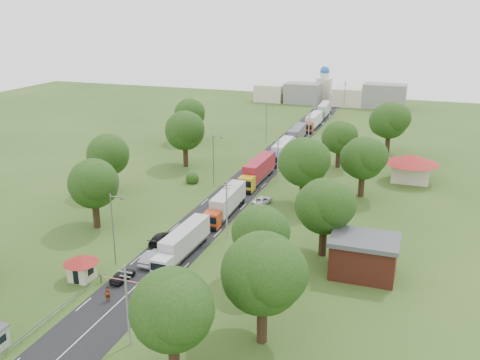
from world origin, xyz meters
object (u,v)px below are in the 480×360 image
at_px(car_lane_mid, 153,257).
at_px(pedestrian_near, 108,295).
at_px(info_sign, 293,150).
at_px(boom_barrier, 123,281).
at_px(truck_0, 182,243).
at_px(guard_booth, 81,264).
at_px(car_lane_front, 123,276).

distance_m(car_lane_mid, pedestrian_near, 10.50).
bearing_deg(info_sign, car_lane_mid, -96.67).
xyz_separation_m(boom_barrier, truck_0, (3.34, 10.08, 1.16)).
bearing_deg(guard_booth, pedestrian_near, -30.35).
bearing_deg(guard_booth, info_sign, 78.32).
distance_m(truck_0, car_lane_mid, 4.45).
height_order(car_lane_front, car_lane_mid, car_lane_mid).
bearing_deg(pedestrian_near, boom_barrier, 78.64).
height_order(guard_booth, truck_0, truck_0).
relative_size(boom_barrier, car_lane_mid, 1.81).
bearing_deg(guard_booth, truck_0, 47.66).
bearing_deg(pedestrian_near, car_lane_mid, 75.24).
bearing_deg(car_lane_mid, boom_barrier, 87.71).
xyz_separation_m(boom_barrier, info_sign, (6.56, 60.00, 2.11)).
bearing_deg(pedestrian_near, car_lane_front, 88.55).
relative_size(boom_barrier, info_sign, 2.25).
height_order(truck_0, car_lane_mid, truck_0).
height_order(boom_barrier, guard_booth, guard_booth).
bearing_deg(car_lane_mid, truck_0, -133.47).
distance_m(info_sign, pedestrian_near, 63.86).
distance_m(guard_booth, info_sign, 61.27).
distance_m(boom_barrier, pedestrian_near, 3.50).
distance_m(guard_booth, truck_0, 13.63).
relative_size(guard_booth, info_sign, 1.07).
xyz_separation_m(info_sign, car_lane_front, (-7.49, -58.50, -2.33)).
xyz_separation_m(info_sign, truck_0, (-3.22, -49.92, -0.95)).
relative_size(guard_booth, truck_0, 0.32).
height_order(info_sign, pedestrian_near, info_sign).
distance_m(truck_0, car_lane_front, 9.68).
height_order(info_sign, truck_0, info_sign).
bearing_deg(guard_booth, car_lane_front, 17.02).
distance_m(boom_barrier, truck_0, 10.68).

